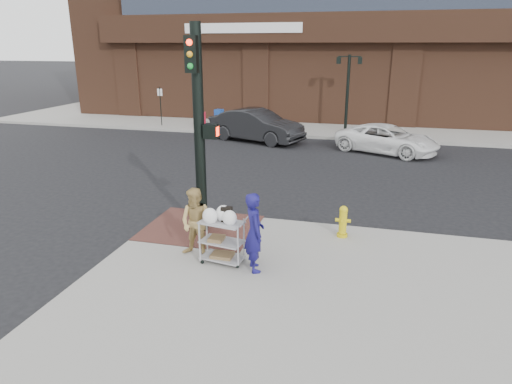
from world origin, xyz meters
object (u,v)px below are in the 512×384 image
(lamp_post, at_px, (348,85))
(traffic_signal_pole, at_px, (199,125))
(utility_cart, at_px, (222,238))
(fire_hydrant, at_px, (343,221))
(pedestrian_tan, at_px, (197,223))
(sedan_dark, at_px, (256,125))
(woman_blue, at_px, (254,232))
(minivan_white, at_px, (387,139))

(lamp_post, relative_size, traffic_signal_pole, 0.80)
(utility_cart, relative_size, fire_hydrant, 1.59)
(pedestrian_tan, bearing_deg, utility_cart, -8.13)
(sedan_dark, distance_m, utility_cart, 13.75)
(woman_blue, distance_m, minivan_white, 12.91)
(utility_cart, bearing_deg, fire_hydrant, 40.52)
(woman_blue, distance_m, fire_hydrant, 2.79)
(sedan_dark, height_order, utility_cart, sedan_dark)
(pedestrian_tan, xyz_separation_m, minivan_white, (4.21, 12.27, -0.31))
(traffic_signal_pole, height_order, sedan_dark, traffic_signal_pole)
(fire_hydrant, bearing_deg, utility_cart, -139.48)
(sedan_dark, bearing_deg, fire_hydrant, -136.15)
(lamp_post, relative_size, sedan_dark, 0.82)
(woman_blue, height_order, minivan_white, woman_blue)
(pedestrian_tan, xyz_separation_m, utility_cart, (0.64, -0.17, -0.21))
(minivan_white, distance_m, fire_hydrant, 10.45)
(fire_hydrant, bearing_deg, pedestrian_tan, -148.17)
(pedestrian_tan, distance_m, sedan_dark, 13.47)
(woman_blue, bearing_deg, utility_cart, 51.92)
(minivan_white, relative_size, fire_hydrant, 5.65)
(lamp_post, xyz_separation_m, woman_blue, (-0.67, -16.95, -1.63))
(traffic_signal_pole, relative_size, minivan_white, 1.11)
(sedan_dark, height_order, fire_hydrant, sedan_dark)
(traffic_signal_pole, bearing_deg, utility_cart, -56.49)
(sedan_dark, xyz_separation_m, utility_cart, (2.75, -13.47, -0.08))
(pedestrian_tan, height_order, minivan_white, pedestrian_tan)
(pedestrian_tan, distance_m, fire_hydrant, 3.61)
(traffic_signal_pole, relative_size, woman_blue, 2.97)
(traffic_signal_pole, xyz_separation_m, sedan_dark, (-1.71, 11.89, -2.03))
(woman_blue, distance_m, sedan_dark, 14.06)
(sedan_dark, relative_size, utility_cart, 3.84)
(traffic_signal_pole, bearing_deg, lamp_post, 80.76)
(lamp_post, bearing_deg, pedestrian_tan, -97.10)
(pedestrian_tan, bearing_deg, traffic_signal_pole, 112.71)
(lamp_post, distance_m, utility_cart, 16.97)
(traffic_signal_pole, height_order, pedestrian_tan, traffic_signal_pole)
(lamp_post, bearing_deg, traffic_signal_pole, -99.24)
(lamp_post, height_order, sedan_dark, lamp_post)
(traffic_signal_pole, bearing_deg, pedestrian_tan, -73.91)
(sedan_dark, xyz_separation_m, fire_hydrant, (5.16, -11.41, -0.24))
(traffic_signal_pole, distance_m, pedestrian_tan, 2.40)
(woman_blue, xyz_separation_m, sedan_dark, (-3.51, 13.62, -0.19))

